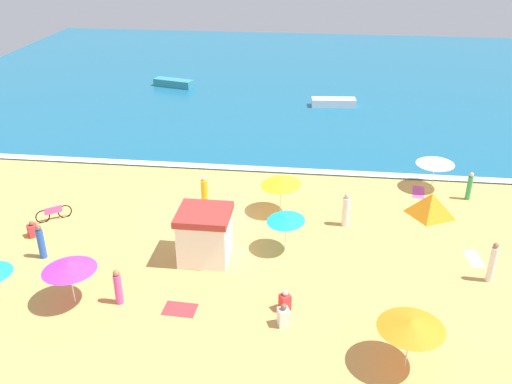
# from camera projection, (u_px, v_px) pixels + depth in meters

# --- Properties ---
(ground_plane) EXTENTS (60.00, 60.00, 0.00)m
(ground_plane) POSITION_uv_depth(u_px,v_px,m) (217.00, 219.00, 28.69)
(ground_plane) COLOR #E0A856
(ocean_water) EXTENTS (60.00, 44.00, 0.10)m
(ocean_water) POSITION_uv_depth(u_px,v_px,m) (270.00, 77.00, 53.55)
(ocean_water) COLOR #196084
(ocean_water) RESTS_ON ground_plane
(wave_breaker_foam) EXTENTS (57.00, 0.70, 0.01)m
(wave_breaker_foam) POSITION_uv_depth(u_px,v_px,m) (236.00, 167.00, 34.24)
(wave_breaker_foam) COLOR white
(wave_breaker_foam) RESTS_ON ocean_water
(lifeguard_cabana) EXTENTS (2.34, 2.30, 2.38)m
(lifeguard_cabana) POSITION_uv_depth(u_px,v_px,m) (205.00, 234.00, 24.91)
(lifeguard_cabana) COLOR white
(lifeguard_cabana) RESTS_ON ground_plane
(beach_umbrella_0) EXTENTS (2.32, 2.31, 2.02)m
(beach_umbrella_0) POSITION_uv_depth(u_px,v_px,m) (411.00, 324.00, 18.51)
(beach_umbrella_0) COLOR silver
(beach_umbrella_0) RESTS_ON ground_plane
(beach_umbrella_1) EXTENTS (2.93, 2.92, 2.11)m
(beach_umbrella_1) POSITION_uv_depth(u_px,v_px,m) (281.00, 181.00, 28.48)
(beach_umbrella_1) COLOR silver
(beach_umbrella_1) RESTS_ON ground_plane
(beach_umbrella_2) EXTENTS (3.00, 3.00, 2.00)m
(beach_umbrella_2) POSITION_uv_depth(u_px,v_px,m) (436.00, 160.00, 31.08)
(beach_umbrella_2) COLOR silver
(beach_umbrella_2) RESTS_ON ground_plane
(beach_umbrella_3) EXTENTS (2.99, 2.99, 2.00)m
(beach_umbrella_3) POSITION_uv_depth(u_px,v_px,m) (69.00, 266.00, 21.73)
(beach_umbrella_3) COLOR silver
(beach_umbrella_3) RESTS_ON ground_plane
(beach_umbrella_4) EXTENTS (2.49, 2.49, 1.96)m
(beach_umbrella_4) POSITION_uv_depth(u_px,v_px,m) (286.00, 218.00, 25.24)
(beach_umbrella_4) COLOR silver
(beach_umbrella_4) RESTS_ON ground_plane
(beach_tent) EXTENTS (2.32, 2.22, 1.29)m
(beach_tent) POSITION_uv_depth(u_px,v_px,m) (431.00, 205.00, 28.71)
(beach_tent) COLOR orange
(beach_tent) RESTS_ON ground_plane
(parked_bicycle) EXTENTS (1.48, 1.16, 0.76)m
(parked_bicycle) POSITION_uv_depth(u_px,v_px,m) (54.00, 213.00, 28.43)
(parked_bicycle) COLOR black
(parked_bicycle) RESTS_ON ground_plane
(beachgoer_0) EXTENTS (0.61, 0.61, 0.82)m
(beachgoer_0) POSITION_uv_depth(u_px,v_px,m) (33.00, 230.00, 27.00)
(beachgoer_0) COLOR red
(beachgoer_0) RESTS_ON ground_plane
(beachgoer_1) EXTENTS (0.37, 0.37, 1.67)m
(beachgoer_1) POSITION_uv_depth(u_px,v_px,m) (41.00, 242.00, 25.11)
(beachgoer_1) COLOR blue
(beachgoer_1) RESTS_ON ground_plane
(beachgoer_2) EXTENTS (0.53, 0.53, 0.92)m
(beachgoer_2) POSITION_uv_depth(u_px,v_px,m) (285.00, 301.00, 21.93)
(beachgoer_2) COLOR red
(beachgoer_2) RESTS_ON ground_plane
(beachgoer_3) EXTENTS (0.54, 0.54, 0.97)m
(beachgoer_3) POSITION_uv_depth(u_px,v_px,m) (283.00, 316.00, 21.09)
(beachgoer_3) COLOR white
(beachgoer_3) RESTS_ON ground_plane
(beachgoer_4) EXTENTS (0.41, 0.41, 1.58)m
(beachgoer_4) POSITION_uv_depth(u_px,v_px,m) (118.00, 287.00, 22.15)
(beachgoer_4) COLOR #D84CA5
(beachgoer_4) RESTS_ON ground_plane
(beachgoer_5) EXTENTS (0.56, 0.56, 0.77)m
(beachgoer_5) POSITION_uv_depth(u_px,v_px,m) (408.00, 325.00, 20.79)
(beachgoer_5) COLOR black
(beachgoer_5) RESTS_ON ground_plane
(beachgoer_6) EXTENTS (0.47, 0.47, 1.76)m
(beachgoer_6) POSITION_uv_depth(u_px,v_px,m) (346.00, 211.00, 27.75)
(beachgoer_6) COLOR white
(beachgoer_6) RESTS_ON ground_plane
(beachgoer_7) EXTENTS (0.42, 0.42, 1.89)m
(beachgoer_7) POSITION_uv_depth(u_px,v_px,m) (492.00, 263.00, 23.44)
(beachgoer_7) COLOR white
(beachgoer_7) RESTS_ON ground_plane
(beachgoer_9) EXTENTS (0.39, 0.39, 1.60)m
(beachgoer_9) POSITION_uv_depth(u_px,v_px,m) (469.00, 186.00, 30.32)
(beachgoer_9) COLOR green
(beachgoer_9) RESTS_ON ground_plane
(beachgoer_10) EXTENTS (0.52, 0.52, 1.58)m
(beachgoer_10) POSITION_uv_depth(u_px,v_px,m) (205.00, 191.00, 29.92)
(beachgoer_10) COLOR orange
(beachgoer_10) RESTS_ON ground_plane
(beach_towel_0) EXTENTS (1.35, 0.96, 0.01)m
(beach_towel_0) POSITION_uv_depth(u_px,v_px,m) (180.00, 309.00, 22.10)
(beach_towel_0) COLOR red
(beach_towel_0) RESTS_ON ground_plane
(beach_towel_1) EXTENTS (0.73, 1.45, 0.01)m
(beach_towel_1) POSITION_uv_depth(u_px,v_px,m) (474.00, 259.00, 25.34)
(beach_towel_1) COLOR white
(beach_towel_1) RESTS_ON ground_plane
(beach_towel_2) EXTENTS (0.86, 1.68, 0.01)m
(beach_towel_2) POSITION_uv_depth(u_px,v_px,m) (418.00, 192.00, 31.42)
(beach_towel_2) COLOR #D84CA5
(beach_towel_2) RESTS_ON ground_plane
(small_boat_0) EXTENTS (3.72, 1.95, 0.66)m
(small_boat_0) POSITION_uv_depth(u_px,v_px,m) (174.00, 83.00, 50.20)
(small_boat_0) COLOR teal
(small_boat_0) RESTS_ON ocean_water
(small_boat_1) EXTENTS (3.59, 1.40, 0.65)m
(small_boat_1) POSITION_uv_depth(u_px,v_px,m) (333.00, 102.00, 45.01)
(small_boat_1) COLOR white
(small_boat_1) RESTS_ON ocean_water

